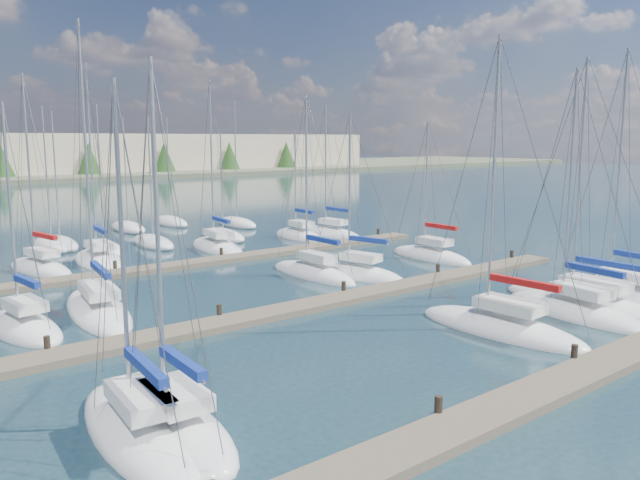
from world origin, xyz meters
TOP-DOWN VIEW (x-y plane):
  - ground at (0.00, 60.00)m, footprint 400.00×400.00m
  - dock_near at (0.00, 2.01)m, footprint 44.00×1.93m
  - dock_mid at (0.00, 16.01)m, footprint 44.00×1.93m
  - dock_far at (0.00, 30.01)m, footprint 44.00×1.93m
  - sailboat_q at (14.43, 35.32)m, footprint 2.82×7.03m
  - sailboat_n at (-7.73, 34.62)m, footprint 3.67×7.88m
  - sailboat_l at (7.87, 20.16)m, footprint 4.07×7.52m
  - sailboat_m at (16.39, 21.44)m, footprint 2.50×7.63m
  - sailboat_k at (5.79, 22.08)m, footprint 2.30×8.05m
  - sailboat_e at (10.66, 6.73)m, footprint 3.68×8.44m
  - sailboat_h at (-11.94, 21.02)m, footprint 3.22×6.71m
  - sailboat_d at (5.39, 7.33)m, footprint 3.23×8.80m
  - sailboat_c at (-10.94, 7.34)m, footprint 2.89×7.07m
  - sailboat_b at (-11.83, 7.84)m, footprint 3.17×8.26m
  - sailboat_i at (-8.22, 21.91)m, footprint 4.01×9.80m
  - sailboat_g at (16.06, 6.95)m, footprint 4.52×9.10m
  - sailboat_r at (17.48, 34.62)m, footprint 2.81×7.84m
  - sailboat_p at (5.79, 34.80)m, footprint 3.95×8.72m
  - sailboat_o at (-3.62, 35.14)m, footprint 3.66×8.16m
  - sailboat_f at (12.60, 7.16)m, footprint 3.05×9.80m
  - distant_boats at (-4.34, 43.76)m, footprint 36.93×20.75m

SIDE VIEW (x-z plane):
  - ground at x=0.00m, z-range 0.00..0.00m
  - dock_near at x=0.00m, z-range -0.40..0.70m
  - dock_mid at x=0.00m, z-range -0.40..0.70m
  - dock_far at x=0.00m, z-range -0.40..0.70m
  - sailboat_b at x=-11.83m, z-range -5.47..5.82m
  - sailboat_q at x=14.43m, z-range -4.99..5.34m
  - sailboat_f at x=12.60m, z-range -6.68..7.04m
  - sailboat_m at x=16.39m, z-range -5.23..5.58m
  - sailboat_l at x=7.87m, z-range -5.39..5.75m
  - sailboat_g at x=16.06m, z-range -7.03..7.39m
  - sailboat_h at x=-11.94m, z-range -5.43..5.79m
  - sailboat_c at x=-10.94m, z-range -5.76..6.12m
  - sailboat_p at x=5.79m, z-range -6.92..7.28m
  - sailboat_e at x=10.66m, z-range -6.33..6.70m
  - sailboat_d at x=5.39m, z-range -6.86..7.23m
  - sailboat_i at x=-8.22m, z-range -7.48..7.86m
  - sailboat_o at x=-3.62m, z-range -7.20..7.58m
  - sailboat_k at x=5.79m, z-range -5.98..6.36m
  - sailboat_r at x=17.48m, z-range -6.18..6.57m
  - sailboat_n at x=-7.73m, z-range -6.69..7.09m
  - distant_boats at x=-4.34m, z-range -6.36..6.94m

